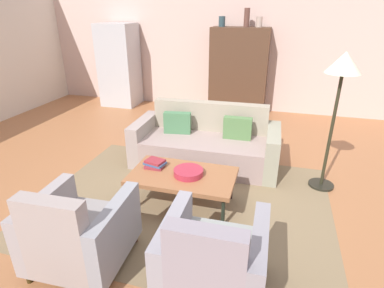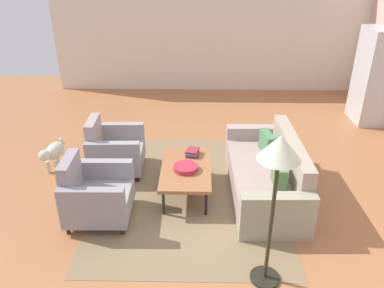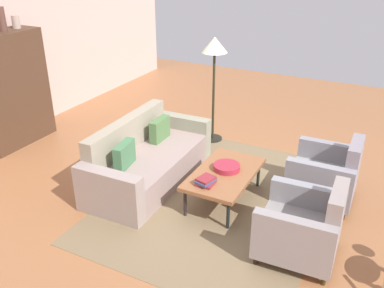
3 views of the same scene
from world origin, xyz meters
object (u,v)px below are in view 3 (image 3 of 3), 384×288
at_px(vase_small, 16,22).
at_px(fruit_bowl, 227,167).
at_px(armchair_right, 328,177).
at_px(vase_round, 2,19).
at_px(coffee_table, 224,174).
at_px(armchair_left, 305,229).
at_px(cabinet, 10,90).
at_px(couch, 145,161).
at_px(book_stack, 206,181).
at_px(floor_lamp, 214,55).

bearing_deg(vase_small, fruit_bowl, -95.58).
height_order(armchair_right, vase_round, vase_round).
bearing_deg(vase_round, coffee_table, -92.85).
bearing_deg(vase_round, vase_small, 0.00).
bearing_deg(coffee_table, armchair_left, -117.12).
xyz_separation_m(coffee_table, cabinet, (0.09, 3.76, 0.52)).
xyz_separation_m(armchair_left, cabinet, (0.68, 4.93, 0.56)).
relative_size(couch, fruit_bowl, 6.27).
distance_m(book_stack, cabinet, 3.73).
distance_m(armchair_left, floor_lamp, 3.23).
relative_size(fruit_bowl, vase_small, 1.71).
bearing_deg(vase_small, book_stack, -102.39).
bearing_deg(fruit_bowl, armchair_right, -65.51).
xyz_separation_m(armchair_right, cabinet, (-0.51, 4.93, 0.56)).
height_order(fruit_bowl, floor_lamp, floor_lamp).
height_order(vase_small, floor_lamp, vase_small).
bearing_deg(armchair_left, floor_lamp, 40.65).
distance_m(coffee_table, floor_lamp, 2.15).
relative_size(couch, vase_small, 10.71).
bearing_deg(fruit_bowl, coffee_table, 180.00).
bearing_deg(coffee_table, fruit_bowl, -0.00).
bearing_deg(fruit_bowl, book_stack, 169.15).
bearing_deg(vase_small, cabinet, 179.23).
relative_size(armchair_left, book_stack, 3.27).
bearing_deg(vase_round, floor_lamp, -63.21).
xyz_separation_m(vase_round, floor_lamp, (1.44, -2.86, -0.53)).
bearing_deg(vase_round, armchair_left, -99.05).
bearing_deg(armchair_right, coffee_table, 116.44).
xyz_separation_m(armchair_left, book_stack, (0.23, 1.25, 0.11)).
height_order(fruit_bowl, vase_small, vase_small).
height_order(armchair_left, cabinet, cabinet).
bearing_deg(book_stack, fruit_bowl, -10.85).
height_order(couch, cabinet, cabinet).
bearing_deg(fruit_bowl, floor_lamp, 30.06).
bearing_deg(coffee_table, vase_round, 87.15).
xyz_separation_m(coffee_table, floor_lamp, (1.63, 0.90, 1.07)).
height_order(armchair_right, fruit_bowl, armchair_right).
height_order(couch, armchair_right, armchair_right).
bearing_deg(cabinet, vase_round, -2.71).
relative_size(coffee_table, book_stack, 4.46).
distance_m(armchair_left, armchair_right, 1.20).
bearing_deg(book_stack, armchair_left, -100.28).
xyz_separation_m(coffee_table, armchair_right, (0.60, -1.17, -0.03)).
xyz_separation_m(armchair_right, vase_small, (-0.16, 4.92, 1.56)).
relative_size(book_stack, floor_lamp, 0.16).
bearing_deg(couch, book_stack, 70.23).
bearing_deg(fruit_bowl, vase_small, 84.42).
bearing_deg(armchair_left, couch, 73.55).
relative_size(armchair_left, vase_small, 4.45).
xyz_separation_m(couch, book_stack, (-0.37, -1.10, 0.17)).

